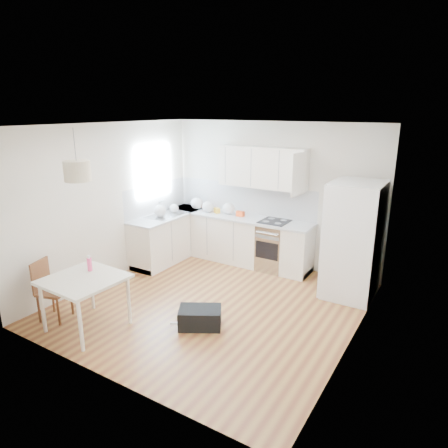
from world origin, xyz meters
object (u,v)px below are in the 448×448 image
(dining_chair, at_px, (54,290))
(dining_table, at_px, (84,283))
(gym_bag, at_px, (200,317))
(refrigerator, at_px, (354,240))

(dining_chair, bearing_deg, dining_table, -11.76)
(dining_chair, distance_m, gym_bag, 2.12)
(dining_chair, bearing_deg, gym_bag, 7.49)
(refrigerator, distance_m, gym_bag, 2.72)
(refrigerator, height_order, dining_chair, refrigerator)
(refrigerator, distance_m, dining_chair, 4.57)
(dining_chair, bearing_deg, refrigerator, 23.63)
(dining_chair, xyz_separation_m, gym_bag, (1.89, 0.90, -0.30))
(refrigerator, relative_size, dining_table, 1.88)
(dining_table, distance_m, gym_bag, 1.63)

